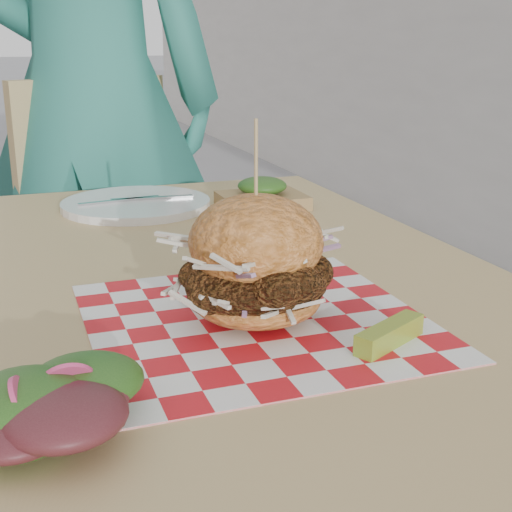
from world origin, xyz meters
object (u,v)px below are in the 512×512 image
object	(u,v)px
patio_chair	(90,240)
diner	(89,96)
patio_table	(196,331)
sandwich	(256,267)

from	to	relation	value
patio_chair	diner	bearing A→B (deg)	42.37
diner	patio_chair	bearing A→B (deg)	85.96
diner	patio_table	distance (m)	1.02
sandwich	patio_table	bearing A→B (deg)	98.13
diner	sandwich	world-z (taller)	diner
patio_table	sandwich	bearing A→B (deg)	-81.87
patio_table	sandwich	xyz separation A→B (m)	(0.02, -0.17, 0.14)
sandwich	diner	bearing A→B (deg)	91.38
patio_table	patio_chair	xyz separation A→B (m)	(-0.03, 0.93, -0.12)
patio_table	patio_chair	bearing A→B (deg)	92.00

